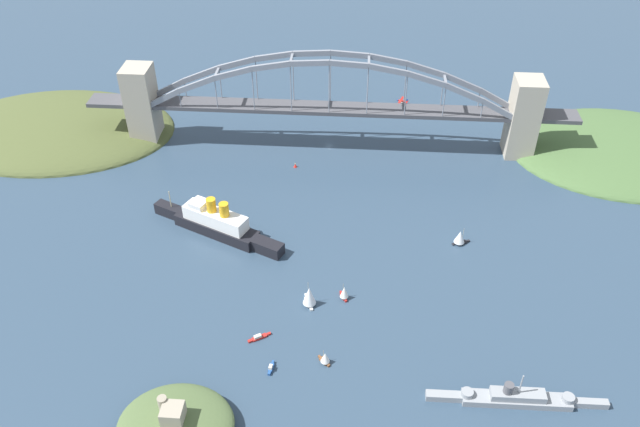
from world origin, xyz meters
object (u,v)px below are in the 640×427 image
Objects in this scene: small_boat_4 at (344,292)px; channel_marker_buoy at (295,165)px; ocean_liner at (217,223)px; seaplane_taxiing_near_bridge at (402,102)px; harbor_arch_bridge at (330,108)px; small_boat_1 at (309,296)px; fort_island_mid_harbor at (175,425)px; small_boat_0 at (271,368)px; small_boat_3 at (460,237)px; small_boat_5 at (325,358)px; naval_cruiser at (515,398)px; small_boat_2 at (259,337)px.

small_boat_4 is 112.94m from channel_marker_buoy.
ocean_liner reaches higher than seaplane_taxiing_near_bridge.
harbor_arch_bridge is 140.21m from small_boat_1.
channel_marker_buoy is at bearing -72.63° from small_boat_4.
ocean_liner is at bearing -86.08° from fort_island_mid_harbor.
small_boat_0 is (60.58, 233.97, -1.25)m from seaplane_taxiing_near_bridge.
small_boat_3 reaches higher than small_boat_5.
naval_cruiser is 97.03m from small_boat_1.
ocean_liner is 76.97m from small_boat_2.
naval_cruiser is at bearing 169.52° from small_boat_5.
ocean_liner reaches higher than fort_island_mid_harbor.
naval_cruiser is at bearing 166.49° from small_boat_2.
small_boat_3 is (12.17, -95.49, 1.66)m from naval_cruiser.
small_boat_4 reaches higher than small_boat_2.
small_boat_0 is at bearing 71.46° from small_boat_1.
fort_island_mid_harbor is 45.01m from small_boat_0.
seaplane_taxiing_near_bridge is 149.63m from small_boat_3.
small_boat_0 is 0.76× the size of small_boat_3.
ocean_liner is at bearing -65.37° from small_boat_0.
naval_cruiser is 130.97m from fort_island_mid_harbor.
fort_island_mid_harbor is 184.67m from channel_marker_buoy.
seaplane_taxiing_near_bridge is at bearing -124.05° from ocean_liner.
harbor_arch_bridge is 106.71m from ocean_liner.
small_boat_1 is (0.70, 138.67, -20.67)m from harbor_arch_bridge.
small_boat_4 is (69.23, -52.03, 1.34)m from naval_cruiser.
fort_island_mid_harbor is 53.98m from small_boat_2.
small_boat_5 is at bearing -167.46° from small_boat_0.
naval_cruiser is 10.14× the size of small_boat_5.
small_boat_4 is (-15.66, -5.13, -1.82)m from small_boat_1.
naval_cruiser reaches higher than small_boat_0.
small_boat_4 reaches higher than small_boat_0.
ocean_liner is at bearing -32.40° from small_boat_4.
small_boat_5 is (-22.04, -4.90, 2.31)m from small_boat_0.
small_boat_0 is 1.04× the size of small_boat_5.
harbor_arch_bridge is at bearing -102.10° from fort_island_mid_harbor.
naval_cruiser reaches higher than channel_marker_buoy.
small_boat_2 is at bearing -65.21° from small_boat_0.
small_boat_4 reaches higher than channel_marker_buoy.
small_boat_5 is at bearing 80.45° from seaplane_taxiing_near_bridge.
small_boat_1 is (-12.69, -37.84, 4.85)m from small_boat_0.
ocean_liner is 80.30m from small_boat_4.
fort_island_mid_harbor is at bearing 34.71° from small_boat_5.
fort_island_mid_harbor is at bearing 93.92° from ocean_liner.
small_boat_5 is at bearing -10.48° from naval_cruiser.
small_boat_3 reaches higher than small_boat_0.
small_boat_2 is (68.05, 217.79, -1.44)m from seaplane_taxiing_near_bridge.
naval_cruiser reaches higher than small_boat_1.
harbor_arch_bridge is 23.69× the size of small_boat_1.
small_boat_3 reaches higher than seaplane_taxiing_near_bridge.
seaplane_taxiing_near_bridge is 193.71m from small_boat_4.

